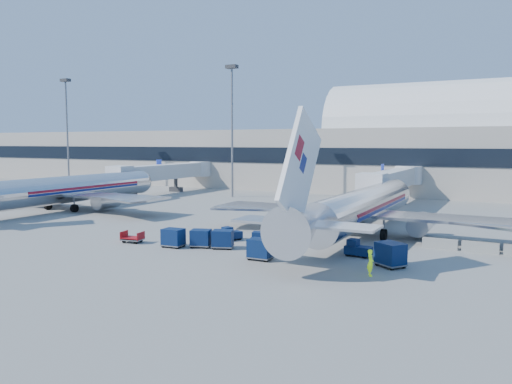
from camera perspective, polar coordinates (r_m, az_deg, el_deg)
The scene contains 20 objects.
ground at distance 51.46m, azimuth -0.40°, elevation -4.93°, with size 260.00×260.00×0.00m, color gray.
terminal at distance 107.33m, azimuth 7.31°, elevation 4.61°, with size 170.00×28.15×21.00m.
airliner_main at distance 51.45m, azimuth 11.88°, elevation -1.76°, with size 32.00×37.26×12.07m.
airliner_mid at distance 74.65m, azimuth -20.87°, elevation 0.28°, with size 32.00×37.26×12.07m.
jetbridge_near at distance 77.34m, azimuth 15.52°, elevation 1.37°, with size 4.40×27.50×6.25m.
jetbridge_mid at distance 95.44m, azimuth -9.96°, elevation 2.28°, with size 4.40×27.50×6.25m.
mast_far_west at distance 112.34m, azimuth -20.82°, elevation 8.04°, with size 2.00×1.20×22.60m.
mast_west at distance 86.69m, azimuth -2.76°, elevation 9.20°, with size 2.00×1.20×22.60m.
barrier_near at distance 47.84m, azimuth 20.29°, elevation -5.56°, with size 3.00×0.55×0.90m, color #9E9E96.
barrier_mid at distance 47.55m, azimuth 24.25°, elevation -5.78°, with size 3.00×0.55×0.90m, color #9E9E96.
tug_lead at distance 45.25m, azimuth 0.66°, elevation -5.56°, with size 2.45×1.69×1.45m.
tug_right at distance 42.76m, azimuth 11.51°, elevation -6.36°, with size 2.27×1.31×1.41m.
tug_left at distance 48.66m, azimuth -2.95°, elevation -4.82°, with size 1.82×2.32×1.35m.
cart_train_a at distance 44.93m, azimuth -3.82°, elevation -5.36°, with size 2.27×2.01×1.67m.
cart_train_b at distance 45.64m, azimuth -6.32°, elevation -5.24°, with size 2.17×1.89×1.62m.
cart_train_c at distance 46.03m, azimuth -9.44°, elevation -5.14°, with size 2.00×1.58×1.69m.
cart_solo_near at distance 40.64m, azimuth 0.49°, elevation -6.50°, with size 1.98×1.54×1.70m.
cart_solo_far at distance 39.70m, azimuth 15.12°, elevation -6.86°, with size 2.67×2.54×1.88m.
cart_open_red at distance 48.97m, azimuth -13.90°, elevation -5.21°, with size 2.13×1.65×0.52m.
ramp_worker at distance 36.80m, azimuth 12.95°, elevation -7.87°, with size 0.70×0.46×1.91m, color #AAFF1A.
Camera 1 is at (23.83, -44.61, 9.50)m, focal length 35.00 mm.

